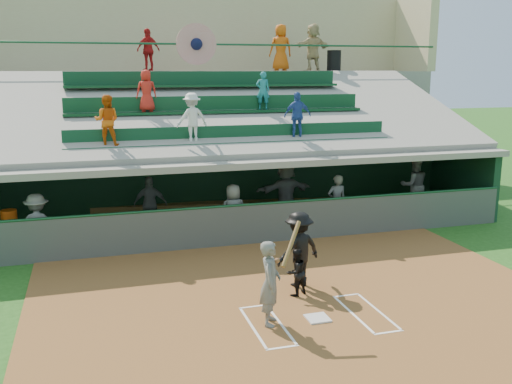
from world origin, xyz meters
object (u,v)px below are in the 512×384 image
object	(u,v)px
batter_at_plate	(271,282)
white_table	(11,239)
trash_bin	(334,61)
catcher	(296,272)
water_cooler	(9,218)
home_plate	(318,318)

from	to	relation	value
batter_at_plate	white_table	xyz separation A→B (m)	(-5.18, 5.94, -0.45)
trash_bin	white_table	bearing A→B (deg)	-151.58
catcher	batter_at_plate	bearing A→B (deg)	27.00
batter_at_plate	water_cooler	world-z (taller)	batter_at_plate
catcher	trash_bin	xyz separation A→B (m)	(5.71, 11.17, 4.49)
catcher	water_cooler	xyz separation A→B (m)	(-6.13, 4.82, 0.42)
batter_at_plate	catcher	distance (m)	1.53
catcher	water_cooler	distance (m)	7.81
batter_at_plate	catcher	bearing A→B (deg)	51.13
batter_at_plate	catcher	world-z (taller)	batter_at_plate
batter_at_plate	water_cooler	bearing A→B (deg)	130.92
home_plate	catcher	distance (m)	1.34
white_table	home_plate	bearing A→B (deg)	-28.21
white_table	catcher	bearing A→B (deg)	-21.58
white_table	water_cooler	distance (m)	0.56
water_cooler	batter_at_plate	bearing A→B (deg)	-49.08
home_plate	catcher	xyz separation A→B (m)	(0.01, 1.24, 0.49)
white_table	batter_at_plate	bearing A→B (deg)	-32.56
water_cooler	trash_bin	xyz separation A→B (m)	(11.84, 6.35, 4.07)
home_plate	batter_at_plate	size ratio (longest dim) A/B	0.22
home_plate	catcher	size ratio (longest dim) A/B	0.43
white_table	trash_bin	xyz separation A→B (m)	(11.82, 6.40, 4.63)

